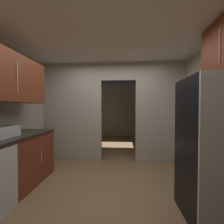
{
  "coord_description": "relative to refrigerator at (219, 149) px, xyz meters",
  "views": [
    {
      "loc": [
        0.28,
        -2.23,
        1.38
      ],
      "look_at": [
        0.07,
        0.56,
        1.31
      ],
      "focal_mm": 23.17,
      "sensor_mm": 36.0,
      "label": 1
    }
  ],
  "objects": [
    {
      "name": "ground",
      "position": [
        -1.47,
        0.37,
        -0.88
      ],
      "size": [
        20.0,
        20.0,
        0.0
      ],
      "primitive_type": "plane",
      "color": "brown"
    },
    {
      "name": "kitchen_overhead_slab",
      "position": [
        -1.47,
        0.84,
        1.73
      ],
      "size": [
        4.14,
        7.19,
        0.06
      ],
      "primitive_type": "cube",
      "color": "silver"
    },
    {
      "name": "kitchen_partition",
      "position": [
        -1.51,
        1.96,
        0.47
      ],
      "size": [
        3.74,
        0.12,
        2.58
      ],
      "color": "#ADA899",
      "rests_on": "ground"
    },
    {
      "name": "adjoining_room_shell",
      "position": [
        -1.47,
        4.26,
        0.41
      ],
      "size": [
        3.74,
        3.44,
        2.58
      ],
      "color": "gray",
      "rests_on": "ground"
    },
    {
      "name": "refrigerator",
      "position": [
        0.0,
        0.0,
        0.0
      ],
      "size": [
        0.82,
        0.73,
        1.76
      ],
      "color": "black",
      "rests_on": "ground"
    },
    {
      "name": "lower_cabinet_run",
      "position": [
        -3.01,
        0.28,
        -0.41
      ],
      "size": [
        0.66,
        1.78,
        0.93
      ],
      "color": "maroon",
      "rests_on": "ground"
    },
    {
      "name": "dishwasher",
      "position": [
        -2.69,
        -0.22,
        -0.44
      ],
      "size": [
        0.02,
        0.56,
        0.87
      ],
      "color": "#B7BABC",
      "rests_on": "ground"
    },
    {
      "name": "upper_cabinet_counterside",
      "position": [
        -3.01,
        0.28,
        0.99
      ],
      "size": [
        0.36,
        1.6,
        0.78
      ],
      "color": "maroon"
    },
    {
      "name": "boombox",
      "position": [
        -2.98,
        0.21,
        0.14
      ],
      "size": [
        0.18,
        0.43,
        0.19
      ],
      "color": "#B2B2B7",
      "rests_on": "lower_cabinet_run"
    }
  ]
}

